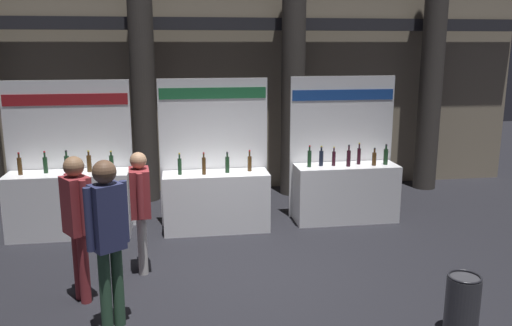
{
  "coord_description": "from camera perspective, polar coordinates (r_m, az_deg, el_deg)",
  "views": [
    {
      "loc": [
        -0.86,
        -6.33,
        2.99
      ],
      "look_at": [
        0.19,
        0.53,
        1.43
      ],
      "focal_mm": 37.19,
      "sensor_mm": 36.0,
      "label": 1
    }
  ],
  "objects": [
    {
      "name": "exhibitor_booth_2",
      "position": [
        9.26,
        9.55,
        -2.41
      ],
      "size": [
        1.84,
        0.66,
        2.46
      ],
      "color": "white",
      "rests_on": "ground_plane"
    },
    {
      "name": "visitor_2",
      "position": [
        7.11,
        -12.35,
        -4.04
      ],
      "size": [
        0.29,
        0.56,
        1.64
      ],
      "rotation": [
        0.0,
        0.0,
        4.8
      ],
      "color": "silver",
      "rests_on": "ground_plane"
    },
    {
      "name": "visitor_3",
      "position": [
        5.75,
        -15.63,
        -7.01
      ],
      "size": [
        0.41,
        0.36,
        1.85
      ],
      "rotation": [
        0.0,
        0.0,
        0.59
      ],
      "color": "#33563D",
      "rests_on": "ground_plane"
    },
    {
      "name": "visitor_0",
      "position": [
        6.47,
        -18.65,
        -5.48
      ],
      "size": [
        0.39,
        0.42,
        1.76
      ],
      "rotation": [
        0.0,
        0.0,
        5.29
      ],
      "color": "maroon",
      "rests_on": "ground_plane"
    },
    {
      "name": "ground_plane",
      "position": [
        7.05,
        -0.88,
        -12.4
      ],
      "size": [
        25.65,
        25.65,
        0.0
      ],
      "primitive_type": "plane",
      "color": "black"
    },
    {
      "name": "hall_colonnade",
      "position": [
        10.85,
        -4.25,
        12.82
      ],
      "size": [
        12.82,
        1.05,
        6.14
      ],
      "color": "gray",
      "rests_on": "ground_plane"
    },
    {
      "name": "trash_bin",
      "position": [
        6.13,
        21.31,
        -14.01
      ],
      "size": [
        0.35,
        0.35,
        0.66
      ],
      "color": "#38383D",
      "rests_on": "ground_plane"
    },
    {
      "name": "exhibitor_booth_1",
      "position": [
        8.7,
        -4.34,
        -3.32
      ],
      "size": [
        1.78,
        0.66,
        2.45
      ],
      "color": "white",
      "rests_on": "ground_plane"
    },
    {
      "name": "exhibitor_booth_0",
      "position": [
        8.92,
        -19.39,
        -3.48
      ],
      "size": [
        1.97,
        0.66,
        2.44
      ],
      "color": "white",
      "rests_on": "ground_plane"
    }
  ]
}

